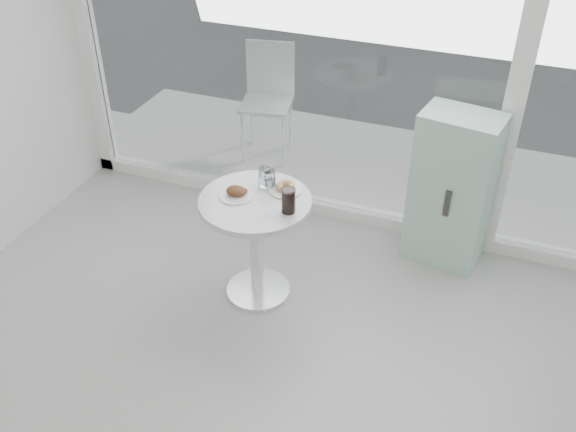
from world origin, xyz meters
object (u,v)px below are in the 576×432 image
at_px(water_tumbler_a, 265,178).
at_px(cola_glass, 288,201).
at_px(mint_cabinet, 452,190).
at_px(plate_fritter, 237,193).
at_px(water_tumbler_b, 270,180).
at_px(plate_donut, 285,188).
at_px(main_table, 256,228).
at_px(patio_chair, 268,93).

relative_size(water_tumbler_a, cola_glass, 0.80).
relative_size(mint_cabinet, plate_fritter, 5.26).
distance_m(plate_fritter, water_tumbler_b, 0.24).
xyz_separation_m(plate_fritter, water_tumbler_b, (0.15, 0.18, 0.03)).
distance_m(mint_cabinet, plate_donut, 1.22).
relative_size(plate_fritter, water_tumbler_a, 1.67).
bearing_deg(main_table, cola_glass, -11.36).
distance_m(main_table, mint_cabinet, 1.42).
height_order(mint_cabinet, cola_glass, mint_cabinet).
bearing_deg(patio_chair, water_tumbler_b, -78.28).
bearing_deg(cola_glass, mint_cabinet, 46.92).
bearing_deg(plate_fritter, cola_glass, -6.73).
bearing_deg(main_table, water_tumbler_a, 91.93).
height_order(plate_fritter, cola_glass, cola_glass).
xyz_separation_m(plate_fritter, plate_donut, (0.26, 0.17, -0.01)).
distance_m(mint_cabinet, water_tumbler_b, 1.32).
bearing_deg(water_tumbler_b, patio_chair, 112.95).
distance_m(mint_cabinet, water_tumbler_a, 1.35).
height_order(main_table, mint_cabinet, mint_cabinet).
distance_m(mint_cabinet, cola_glass, 1.30).
bearing_deg(cola_glass, plate_donut, 115.54).
relative_size(main_table, plate_donut, 3.51).
height_order(main_table, plate_donut, plate_donut).
relative_size(plate_donut, water_tumbler_b, 1.86).
xyz_separation_m(mint_cabinet, patio_chair, (-1.78, 0.95, 0.05)).
bearing_deg(water_tumbler_b, plate_fritter, -131.21).
xyz_separation_m(patio_chair, plate_donut, (0.81, -1.66, 0.17)).
bearing_deg(water_tumbler_b, mint_cabinet, 33.33).
height_order(water_tumbler_a, water_tumbler_b, water_tumbler_a).
height_order(mint_cabinet, water_tumbler_b, mint_cabinet).
bearing_deg(plate_donut, patio_chair, 115.99).
bearing_deg(mint_cabinet, main_table, -131.96).
height_order(mint_cabinet, water_tumbler_a, mint_cabinet).
relative_size(plate_donut, water_tumbler_a, 1.68).
height_order(mint_cabinet, plate_fritter, mint_cabinet).
xyz_separation_m(mint_cabinet, water_tumbler_b, (-1.08, -0.71, 0.25)).
bearing_deg(plate_fritter, mint_cabinet, 35.68).
bearing_deg(cola_glass, main_table, 168.64).
bearing_deg(mint_cabinet, plate_donut, -134.09).
xyz_separation_m(plate_donut, water_tumbler_b, (-0.11, 0.00, 0.03)).
distance_m(main_table, plate_donut, 0.33).
xyz_separation_m(patio_chair, plate_fritter, (0.55, -1.84, 0.17)).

